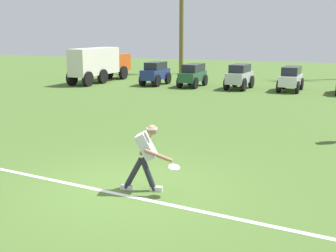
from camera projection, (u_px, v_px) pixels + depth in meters
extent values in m
plane|color=#46652A|center=(127.00, 188.00, 8.86)|extent=(80.00, 80.00, 0.00)
cube|color=white|center=(119.00, 194.00, 8.52)|extent=(21.26, 2.53, 0.01)
cylinder|color=#23232D|center=(148.00, 174.00, 8.64)|extent=(0.37, 0.19, 0.72)
cube|color=silver|center=(156.00, 189.00, 8.69)|extent=(0.28, 0.16, 0.10)
cylinder|color=#23232D|center=(133.00, 173.00, 8.68)|extent=(0.46, 0.21, 0.69)
cube|color=silver|center=(127.00, 187.00, 8.77)|extent=(0.28, 0.16, 0.10)
cube|color=silver|center=(146.00, 146.00, 8.51)|extent=(0.49, 0.43, 0.57)
sphere|color=#936B4C|center=(152.00, 130.00, 8.42)|extent=(0.25, 0.25, 0.21)
cylinder|color=white|center=(152.00, 129.00, 8.42)|extent=(0.26, 0.26, 0.03)
cylinder|color=#936B4C|center=(158.00, 156.00, 8.33)|extent=(0.58, 0.21, 0.27)
cylinder|color=#936B4C|center=(146.00, 144.00, 8.72)|extent=(0.29, 0.14, 0.49)
cylinder|color=white|center=(174.00, 167.00, 8.32)|extent=(0.34, 0.34, 0.07)
cube|color=navy|center=(155.00, 74.00, 25.82)|extent=(1.09, 2.39, 0.60)
cube|color=#1E232B|center=(156.00, 66.00, 25.75)|extent=(0.93, 1.59, 0.44)
cylinder|color=black|center=(154.00, 77.00, 26.77)|extent=(0.21, 0.73, 0.72)
cylinder|color=black|center=(168.00, 78.00, 26.39)|extent=(0.21, 0.73, 0.72)
cylinder|color=black|center=(143.00, 80.00, 25.38)|extent=(0.21, 0.73, 0.72)
cylinder|color=black|center=(157.00, 81.00, 25.00)|extent=(0.21, 0.73, 0.72)
cube|color=#235133|center=(193.00, 77.00, 24.98)|extent=(1.08, 2.45, 0.55)
cube|color=#1E232B|center=(194.00, 68.00, 25.01)|extent=(0.93, 1.84, 0.46)
cylinder|color=black|center=(190.00, 79.00, 25.98)|extent=(0.21, 0.67, 0.66)
cylinder|color=black|center=(205.00, 80.00, 25.60)|extent=(0.21, 0.67, 0.66)
cylinder|color=black|center=(180.00, 82.00, 24.49)|extent=(0.21, 0.67, 0.66)
cylinder|color=black|center=(195.00, 83.00, 24.11)|extent=(0.21, 0.67, 0.66)
cube|color=#B7BABF|center=(239.00, 77.00, 23.97)|extent=(1.19, 2.43, 0.60)
cube|color=#1E232B|center=(240.00, 68.00, 23.90)|extent=(1.00, 1.62, 0.44)
cylinder|color=black|center=(235.00, 81.00, 24.93)|extent=(0.24, 0.73, 0.72)
cylinder|color=black|center=(251.00, 82.00, 24.51)|extent=(0.24, 0.73, 0.72)
cylinder|color=black|center=(227.00, 84.00, 23.57)|extent=(0.24, 0.73, 0.72)
cylinder|color=black|center=(244.00, 85.00, 23.15)|extent=(0.24, 0.73, 0.72)
cube|color=silver|center=(291.00, 80.00, 23.15)|extent=(1.10, 2.45, 0.55)
cube|color=#1E232B|center=(292.00, 71.00, 23.17)|extent=(0.95, 1.85, 0.46)
cylinder|color=black|center=(284.00, 83.00, 24.15)|extent=(0.22, 0.67, 0.66)
cylinder|color=black|center=(301.00, 84.00, 23.76)|extent=(0.22, 0.67, 0.66)
cylinder|color=black|center=(279.00, 86.00, 22.66)|extent=(0.22, 0.67, 0.66)
cylinder|color=black|center=(297.00, 87.00, 22.27)|extent=(0.22, 0.67, 0.66)
cube|color=#CC4C19|center=(118.00, 62.00, 29.31)|extent=(1.12, 1.74, 1.15)
cube|color=silver|center=(95.00, 61.00, 26.62)|extent=(1.33, 4.25, 1.65)
cylinder|color=black|center=(109.00, 72.00, 29.38)|extent=(0.28, 0.91, 0.90)
cylinder|color=black|center=(123.00, 73.00, 28.93)|extent=(0.28, 0.91, 0.90)
cylinder|color=black|center=(88.00, 76.00, 27.05)|extent=(0.28, 0.91, 0.90)
cylinder|color=black|center=(103.00, 76.00, 26.60)|extent=(0.28, 0.91, 0.90)
cylinder|color=black|center=(72.00, 78.00, 25.57)|extent=(0.28, 0.91, 0.90)
cylinder|color=black|center=(88.00, 79.00, 25.12)|extent=(0.28, 0.91, 0.90)
cylinder|color=brown|center=(181.00, 26.00, 31.99)|extent=(0.34, 0.34, 7.26)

